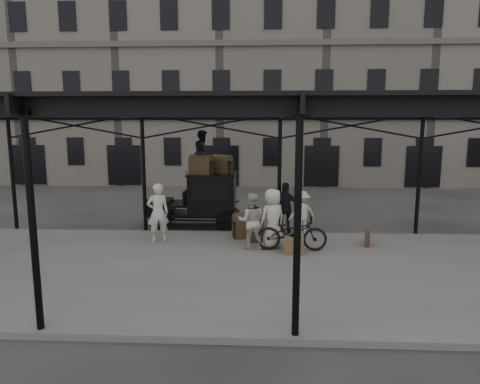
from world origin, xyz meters
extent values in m
plane|color=#383533|center=(0.00, 0.00, 0.00)|extent=(120.00, 120.00, 0.00)
cube|color=slate|center=(0.00, -2.00, 0.07)|extent=(28.00, 8.00, 0.15)
cylinder|color=black|center=(-10.00, 2.00, 2.15)|extent=(0.14, 0.14, 4.30)
cylinder|color=black|center=(0.00, 2.00, 2.15)|extent=(0.14, 0.14, 4.30)
cylinder|color=black|center=(0.00, -5.80, 2.15)|extent=(0.14, 0.14, 4.30)
cube|color=black|center=(0.00, 2.00, 4.48)|extent=(22.00, 0.10, 0.45)
cube|color=black|center=(0.00, -5.80, 4.48)|extent=(22.00, 0.10, 0.45)
cube|color=black|center=(0.00, -1.70, 4.65)|extent=(22.50, 9.00, 0.08)
cube|color=silver|center=(0.00, -1.70, 4.72)|extent=(18.00, 7.00, 0.04)
cube|color=slate|center=(0.00, 18.00, 7.00)|extent=(64.00, 8.00, 14.00)
cylinder|color=black|center=(-4.59, 2.46, 0.40)|extent=(0.80, 0.10, 0.80)
cylinder|color=black|center=(-4.59, 3.90, 0.40)|extent=(0.80, 0.10, 0.80)
cylinder|color=black|center=(-1.99, 2.46, 0.40)|extent=(0.80, 0.10, 0.80)
cylinder|color=black|center=(-1.99, 3.90, 0.40)|extent=(0.80, 0.10, 0.80)
cube|color=black|center=(-3.34, 3.18, 0.55)|extent=(3.60, 1.25, 0.12)
cube|color=black|center=(-4.69, 3.18, 0.85)|extent=(0.90, 1.00, 0.55)
cube|color=black|center=(-5.16, 3.18, 0.85)|extent=(0.06, 0.70, 0.55)
cube|color=black|center=(-3.89, 3.18, 0.95)|extent=(0.70, 1.30, 0.10)
cube|color=black|center=(-2.59, 3.18, 1.35)|extent=(1.80, 1.45, 1.55)
cube|color=black|center=(-2.59, 2.45, 1.55)|extent=(1.40, 0.02, 0.60)
cube|color=black|center=(-2.59, 3.18, 2.15)|extent=(1.90, 1.55, 0.06)
imported|color=silver|center=(-4.14, 0.50, 1.15)|extent=(0.85, 0.71, 2.01)
imported|color=beige|center=(-0.97, -0.13, 1.05)|extent=(0.89, 0.71, 1.80)
imported|color=silver|center=(-0.29, 0.02, 1.11)|extent=(1.12, 1.04, 1.92)
imported|color=black|center=(0.24, 1.80, 1.09)|extent=(1.18, 0.75, 1.88)
imported|color=silver|center=(0.83, 1.80, 0.93)|extent=(1.16, 0.91, 1.57)
imported|color=black|center=(0.31, -0.32, 0.73)|extent=(2.22, 0.79, 1.16)
imported|color=black|center=(-2.94, 3.08, 3.03)|extent=(0.73, 0.89, 1.70)
cube|color=brown|center=(0.36, -0.63, 0.40)|extent=(0.63, 0.49, 0.50)
cube|color=#4F3C24|center=(2.86, 0.37, 0.38)|extent=(0.31, 0.62, 0.45)
cube|color=#4F3C24|center=(-0.74, 0.53, 0.35)|extent=(0.62, 0.29, 0.40)
camera|label=1|loc=(-0.68, -13.49, 4.17)|focal=32.00mm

